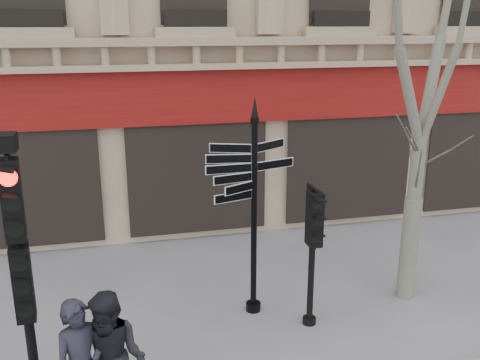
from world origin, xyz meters
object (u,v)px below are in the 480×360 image
Objects in this scene: plane_tree at (433,1)px; traffic_signal_main at (20,251)px; fingerpost at (254,172)px; traffic_signal_secondary at (313,233)px.

traffic_signal_main is at bearing -163.38° from plane_tree.
traffic_signal_secondary is (0.87, -0.68, -0.97)m from fingerpost.
plane_tree is at bearing -9.21° from fingerpost.
traffic_signal_secondary is at bearing -43.77° from fingerpost.
plane_tree reaches higher than fingerpost.
traffic_signal_secondary is at bearing -167.35° from plane_tree.
fingerpost is at bearing 176.50° from plane_tree.
traffic_signal_main is 1.59× the size of traffic_signal_secondary.
traffic_signal_secondary is 0.32× the size of plane_tree.
traffic_signal_main is 0.50× the size of plane_tree.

